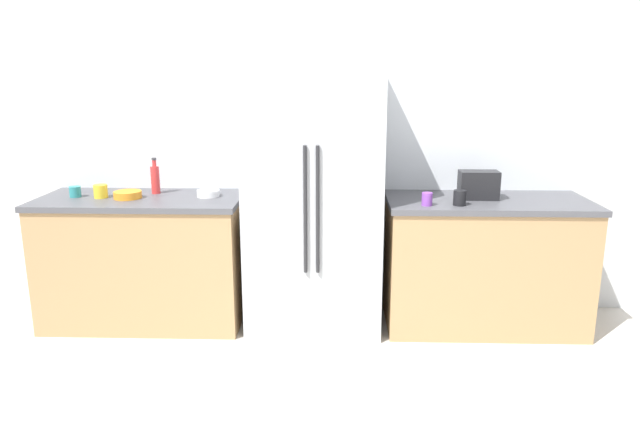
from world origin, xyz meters
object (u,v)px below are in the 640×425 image
Objects in this scene: cup_c at (101,191)px; bowl_b at (128,195)px; cup_a at (75,192)px; cup_b at (427,199)px; cup_d at (460,198)px; bottle_a at (155,179)px; refrigerator at (314,199)px; bowl_a at (208,193)px; toaster at (478,185)px.

cup_c is 0.20m from bowl_b.
cup_b is at bearing -4.49° from cup_a.
cup_a is at bearing 176.12° from cup_d.
bottle_a reaches higher than cup_d.
bowl_b is (0.19, -0.01, -0.02)m from cup_c.
cup_c is at bearing 176.29° from cup_d.
bottle_a is 2.16m from cup_d.
bottle_a is at bearing 172.45° from refrigerator.
cup_b is 0.55× the size of bowl_a.
toaster reaches higher than bowl_a.
toaster is 0.45m from cup_b.
cup_a is 0.39m from bowl_b.
refrigerator is 1.50m from cup_c.
bottle_a is 1.65× the size of bowl_a.
refrigerator is at bearing 170.08° from cup_d.
cup_b is (1.92, -0.34, -0.06)m from bottle_a.
toaster is 3.09× the size of cup_b.
cup_a reaches higher than bowl_b.
refrigerator reaches higher than cup_b.
cup_a is 0.41× the size of bowl_b.
toaster reaches higher than cup_b.
toaster reaches higher than cup_d.
cup_a is (-2.84, -0.03, -0.06)m from toaster.
cup_d is 0.53× the size of bowl_b.
bottle_a is 1.37× the size of bowl_b.
cup_b is (0.76, -0.18, 0.05)m from refrigerator.
cup_d reaches higher than bowl_b.
cup_d reaches higher than cup_c.
cup_c is (-2.26, 0.17, 0.00)m from cup_b.
bottle_a is 2.73× the size of cup_c.
cup_a is at bearing 175.51° from cup_b.
cup_a is 2.46m from cup_b.
refrigerator is 0.76m from bowl_a.
refrigerator is at bearing 0.39° from cup_c.
cup_d is at bearing -9.92° from refrigerator.
cup_c is at bearing -179.61° from refrigerator.
refrigerator is 0.78m from cup_b.
cup_c is at bearing -174.97° from bowl_a.
toaster is 2.46m from bowl_b.
bowl_a is (0.41, -0.10, -0.08)m from bottle_a.
cup_c reaches higher than bowl_b.
refrigerator is 1.17m from bottle_a.
bottle_a reaches higher than bowl_b.
bowl_a is (-0.75, 0.06, 0.02)m from refrigerator.
cup_d is at bearing -3.71° from cup_c.
toaster reaches higher than cup_c.
bowl_b is (-1.31, -0.02, 0.03)m from refrigerator.
bottle_a reaches higher than bowl_a.
refrigerator reaches higher than cup_d.
bowl_a is (-1.73, 0.23, -0.03)m from cup_d.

